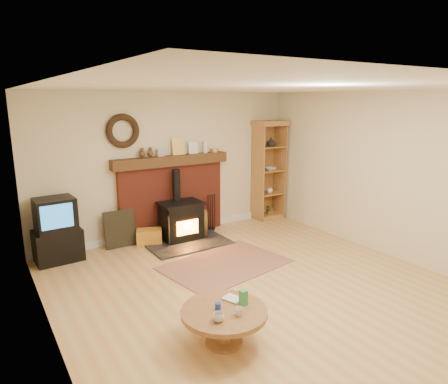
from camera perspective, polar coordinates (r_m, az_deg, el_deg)
ground at (r=5.47m, az=5.16°, el=-13.71°), size 5.50×5.50×0.00m
room_shell at (r=5.00m, az=4.73°, el=4.50°), size 5.02×5.52×2.61m
chimney_breast at (r=7.36m, az=-7.42°, el=-0.04°), size 2.20×0.22×1.78m
wood_stove at (r=7.13m, az=-6.05°, el=-4.31°), size 1.40×1.00×1.26m
area_rug at (r=6.18m, az=0.14°, el=-10.30°), size 1.99×1.52×0.01m
tv_unit at (r=6.69m, az=-22.77°, el=-5.19°), size 0.71×0.52×1.01m
curio_cabinet at (r=8.34m, az=6.30°, el=3.08°), size 0.66×0.47×2.05m
firelog_box at (r=7.09m, az=-10.63°, el=-6.30°), size 0.50×0.41×0.27m
leaning_painting at (r=7.03m, az=-14.65°, el=-5.12°), size 0.53×0.14×0.63m
fire_tools at (r=7.71m, az=-1.89°, el=-4.31°), size 0.19×0.16×0.70m
coffee_table at (r=4.25m, az=0.07°, el=-17.32°), size 0.89×0.89×0.54m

